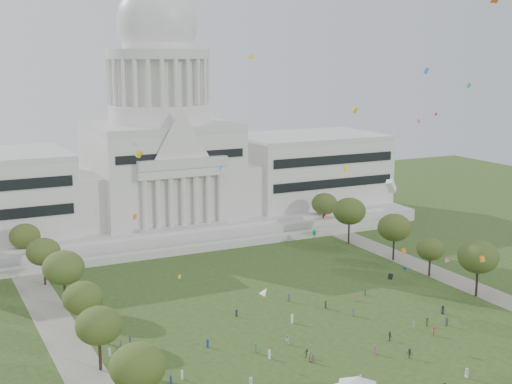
% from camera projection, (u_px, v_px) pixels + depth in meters
% --- Properties ---
extents(ground, '(400.00, 400.00, 0.00)m').
position_uv_depth(ground, '(363.00, 360.00, 133.00)').
color(ground, '#32471C').
rests_on(ground, ground).
extents(capitol, '(160.00, 64.50, 91.30)m').
position_uv_depth(capitol, '(161.00, 160.00, 228.57)').
color(capitol, beige).
rests_on(capitol, ground).
extents(path_left, '(8.00, 160.00, 0.04)m').
position_uv_depth(path_left, '(69.00, 347.00, 138.49)').
color(path_left, gray).
rests_on(path_left, ground).
extents(path_right, '(8.00, 160.00, 0.04)m').
position_uv_depth(path_right, '(452.00, 279.00, 180.26)').
color(path_right, gray).
rests_on(path_right, ground).
extents(row_tree_l_1, '(8.86, 8.86, 12.59)m').
position_uv_depth(row_tree_l_1, '(138.00, 366.00, 109.48)').
color(row_tree_l_1, black).
rests_on(row_tree_l_1, ground).
extents(row_tree_l_2, '(8.42, 8.42, 11.97)m').
position_uv_depth(row_tree_l_2, '(99.00, 326.00, 126.97)').
color(row_tree_l_2, black).
rests_on(row_tree_l_2, ground).
extents(row_tree_r_2, '(9.55, 9.55, 13.58)m').
position_uv_depth(row_tree_r_2, '(478.00, 257.00, 165.68)').
color(row_tree_r_2, black).
rests_on(row_tree_r_2, ground).
extents(row_tree_l_3, '(8.12, 8.12, 11.55)m').
position_uv_depth(row_tree_l_3, '(83.00, 298.00, 142.05)').
color(row_tree_l_3, black).
rests_on(row_tree_l_3, ground).
extents(row_tree_r_3, '(7.01, 7.01, 9.98)m').
position_uv_depth(row_tree_r_3, '(430.00, 249.00, 181.28)').
color(row_tree_r_3, black).
rests_on(row_tree_r_3, ground).
extents(row_tree_l_4, '(9.29, 9.29, 13.21)m').
position_uv_depth(row_tree_l_4, '(63.00, 268.00, 158.09)').
color(row_tree_l_4, black).
rests_on(row_tree_l_4, ground).
extents(row_tree_r_4, '(9.19, 9.19, 13.06)m').
position_uv_depth(row_tree_r_4, '(394.00, 228.00, 194.68)').
color(row_tree_r_4, black).
rests_on(row_tree_r_4, ground).
extents(row_tree_l_5, '(8.33, 8.33, 11.85)m').
position_uv_depth(row_tree_l_5, '(43.00, 252.00, 174.13)').
color(row_tree_l_5, black).
rests_on(row_tree_l_5, ground).
extents(row_tree_r_5, '(9.82, 9.82, 13.96)m').
position_uv_depth(row_tree_r_5, '(349.00, 211.00, 211.73)').
color(row_tree_r_5, black).
rests_on(row_tree_r_5, ground).
extents(row_tree_l_6, '(8.19, 8.19, 11.64)m').
position_uv_depth(row_tree_l_6, '(25.00, 236.00, 189.38)').
color(row_tree_l_6, black).
rests_on(row_tree_l_6, ground).
extents(row_tree_r_6, '(8.42, 8.42, 11.97)m').
position_uv_depth(row_tree_r_6, '(325.00, 204.00, 228.85)').
color(row_tree_r_6, black).
rests_on(row_tree_r_6, ground).
extents(event_tent, '(9.77, 9.77, 4.82)m').
position_uv_depth(event_tent, '(357.00, 382.00, 115.78)').
color(event_tent, '#4C4C4C').
rests_on(event_tent, ground).
extents(person_0, '(1.14, 1.07, 1.96)m').
position_uv_depth(person_0, '(443.00, 310.00, 155.98)').
color(person_0, '#26262B').
rests_on(person_0, ground).
extents(person_2, '(1.02, 1.00, 1.83)m').
position_uv_depth(person_2, '(428.00, 322.00, 149.18)').
color(person_2, '#33723F').
rests_on(person_2, ground).
extents(person_3, '(1.32, 1.40, 1.97)m').
position_uv_depth(person_3, '(409.00, 353.00, 133.40)').
color(person_3, '#26262B').
rests_on(person_3, ground).
extents(person_4, '(0.73, 1.23, 2.02)m').
position_uv_depth(person_4, '(390.00, 336.00, 141.50)').
color(person_4, '#4C4C51').
rests_on(person_4, ground).
extents(person_5, '(1.47, 1.66, 1.73)m').
position_uv_depth(person_5, '(307.00, 353.00, 133.79)').
color(person_5, '#33723F').
rests_on(person_5, ground).
extents(person_6, '(0.65, 0.95, 1.89)m').
position_uv_depth(person_6, '(467.00, 373.00, 125.30)').
color(person_6, silver).
rests_on(person_6, ground).
extents(person_7, '(0.75, 0.61, 1.86)m').
position_uv_depth(person_7, '(360.00, 379.00, 122.98)').
color(person_7, silver).
rests_on(person_7, ground).
extents(person_8, '(1.08, 1.01, 1.90)m').
position_uv_depth(person_8, '(287.00, 339.00, 139.98)').
color(person_8, silver).
rests_on(person_8, ground).
extents(person_9, '(1.08, 1.25, 1.73)m').
position_uv_depth(person_9, '(434.00, 331.00, 144.17)').
color(person_9, '#B21E1E').
rests_on(person_9, ground).
extents(person_10, '(0.64, 1.08, 1.79)m').
position_uv_depth(person_10, '(414.00, 325.00, 147.51)').
color(person_10, silver).
rests_on(person_10, ground).
extents(distant_crowd, '(67.89, 40.63, 1.95)m').
position_uv_depth(distant_crowd, '(278.00, 338.00, 140.93)').
color(distant_crowd, navy).
rests_on(distant_crowd, ground).
extents(kite_swarm, '(95.76, 110.89, 65.46)m').
position_uv_depth(kite_swarm, '(359.00, 206.00, 130.58)').
color(kite_swarm, '#E54C8C').
rests_on(kite_swarm, ground).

